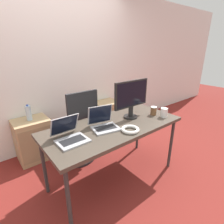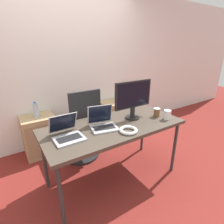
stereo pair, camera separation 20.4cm
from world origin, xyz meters
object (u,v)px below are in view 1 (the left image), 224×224
at_px(office_chair, 78,135).
at_px(laptop_left, 104,124).
at_px(cabinet_right, 107,117).
at_px(coffee_cup_brown, 154,111).
at_px(coffee_cup_white, 164,113).
at_px(cable_coil, 130,129).
at_px(water_bottle, 29,113).
at_px(monitor, 131,97).
at_px(cabinet_left, 34,139).
at_px(laptop_right, 70,135).

height_order(office_chair, laptop_left, office_chair).
relative_size(cabinet_right, laptop_left, 1.92).
bearing_deg(coffee_cup_brown, coffee_cup_white, -71.80).
bearing_deg(cable_coil, office_chair, 102.00).
xyz_separation_m(laptop_left, cable_coil, (0.18, -0.25, -0.03)).
xyz_separation_m(office_chair, cable_coil, (0.19, -0.88, 0.37)).
bearing_deg(cabinet_right, coffee_cup_brown, -95.57).
bearing_deg(cabinet_right, cable_coil, -117.36).
bearing_deg(cabinet_right, water_bottle, 179.91).
bearing_deg(coffee_cup_brown, office_chair, 136.47).
bearing_deg(coffee_cup_brown, monitor, 157.89).
distance_m(monitor, coffee_cup_brown, 0.39).
distance_m(laptop_left, monitor, 0.50).
bearing_deg(water_bottle, cabinet_left, -90.00).
height_order(laptop_left, cable_coil, laptop_left).
height_order(office_chair, laptop_right, office_chair).
distance_m(cabinet_left, water_bottle, 0.43).
relative_size(cabinet_left, laptop_right, 1.95).
bearing_deg(coffee_cup_white, water_bottle, 134.72).
relative_size(office_chair, cabinet_right, 1.73).
bearing_deg(coffee_cup_brown, water_bottle, 136.79).
relative_size(office_chair, laptop_right, 3.38).
relative_size(laptop_left, coffee_cup_white, 2.80).
bearing_deg(coffee_cup_brown, laptop_left, 172.69).
distance_m(office_chair, cabinet_left, 0.71).
bearing_deg(monitor, laptop_left, -176.55).
bearing_deg(laptop_right, monitor, 2.58).
xyz_separation_m(cabinet_right, laptop_left, (-0.88, -1.11, 0.51)).
distance_m(water_bottle, cable_coil, 1.53).
bearing_deg(monitor, coffee_cup_brown, -22.11).
relative_size(water_bottle, cable_coil, 1.17).
bearing_deg(cabinet_right, office_chair, -152.04).
height_order(cabinet_left, water_bottle, water_bottle).
height_order(water_bottle, coffee_cup_brown, coffee_cup_brown).
relative_size(water_bottle, coffee_cup_white, 1.98).
xyz_separation_m(office_chair, laptop_left, (0.01, -0.63, 0.40)).
bearing_deg(cabinet_left, water_bottle, 90.00).
distance_m(laptop_left, laptop_right, 0.42).
xyz_separation_m(coffee_cup_white, coffee_cup_brown, (-0.04, 0.14, -0.00)).
bearing_deg(office_chair, coffee_cup_brown, -43.53).
bearing_deg(cabinet_left, coffee_cup_brown, -43.16).
bearing_deg(laptop_right, office_chair, 57.48).
bearing_deg(water_bottle, office_chair, -42.74).
bearing_deg(coffee_cup_brown, cabinet_right, 84.43).
xyz_separation_m(water_bottle, coffee_cup_white, (1.33, -1.34, 0.09)).
height_order(cabinet_left, laptop_right, laptop_right).
height_order(cabinet_right, laptop_left, laptop_left).
distance_m(laptop_right, cable_coil, 0.65).
relative_size(office_chair, water_bottle, 4.71).
bearing_deg(monitor, cabinet_left, 132.14).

